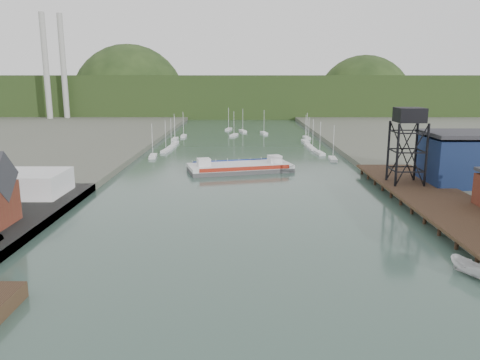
{
  "coord_description": "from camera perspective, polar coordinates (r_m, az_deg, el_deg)",
  "views": [
    {
      "loc": [
        0.03,
        -39.72,
        24.01
      ],
      "look_at": [
        -0.25,
        52.43,
        4.0
      ],
      "focal_mm": 35.0,
      "sensor_mm": 36.0,
      "label": 1
    }
  ],
  "objects": [
    {
      "name": "smokestacks",
      "position": [
        292.21,
        -21.65,
        12.59
      ],
      "size": [
        11.2,
        8.2,
        60.0
      ],
      "color": "#AAA9A4",
      "rests_on": "ground"
    },
    {
      "name": "lift_tower",
      "position": [
        104.13,
        19.95,
        6.92
      ],
      "size": [
        6.5,
        6.5,
        16.0
      ],
      "color": "black",
      "rests_on": "east_pier"
    },
    {
      "name": "white_shed",
      "position": [
        101.96,
        -25.42,
        -0.36
      ],
      "size": [
        18.0,
        12.0,
        4.5
      ],
      "primitive_type": "cube",
      "color": "silver",
      "rests_on": "west_quay"
    },
    {
      "name": "chain_ferry",
      "position": [
        123.61,
        -0.01,
        1.57
      ],
      "size": [
        28.73,
        17.35,
        3.87
      ],
      "rotation": [
        0.0,
        0.0,
        0.26
      ],
      "color": "#48484A",
      "rests_on": "ground"
    },
    {
      "name": "distant_hills",
      "position": [
        341.37,
        -0.51,
        9.96
      ],
      "size": [
        500.0,
        120.0,
        80.0
      ],
      "color": "black",
      "rests_on": "ground"
    },
    {
      "name": "marina_sailboats",
      "position": [
        179.75,
        0.19,
        4.69
      ],
      "size": [
        57.71,
        92.65,
        0.9
      ],
      "color": "silver",
      "rests_on": "ground"
    },
    {
      "name": "east_pier",
      "position": [
        95.04,
        23.08,
        -2.2
      ],
      "size": [
        14.0,
        70.0,
        2.45
      ],
      "color": "black",
      "rests_on": "ground"
    },
    {
      "name": "motorboat",
      "position": [
        65.45,
        26.21,
        -9.57
      ],
      "size": [
        4.07,
        6.02,
        2.18
      ],
      "primitive_type": "imported",
      "rotation": [
        0.0,
        0.0,
        0.38
      ],
      "color": "silver",
      "rests_on": "ground"
    },
    {
      "name": "ground",
      "position": [
        46.41,
        0.12,
        -18.9
      ],
      "size": [
        600.0,
        600.0,
        0.0
      ],
      "primitive_type": "plane",
      "color": "#294036",
      "rests_on": "ground"
    },
    {
      "name": "blue_shed",
      "position": [
        112.82,
        26.48,
        2.32
      ],
      "size": [
        20.5,
        14.5,
        11.3
      ],
      "color": "#0E1C3D",
      "rests_on": "east_land"
    }
  ]
}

